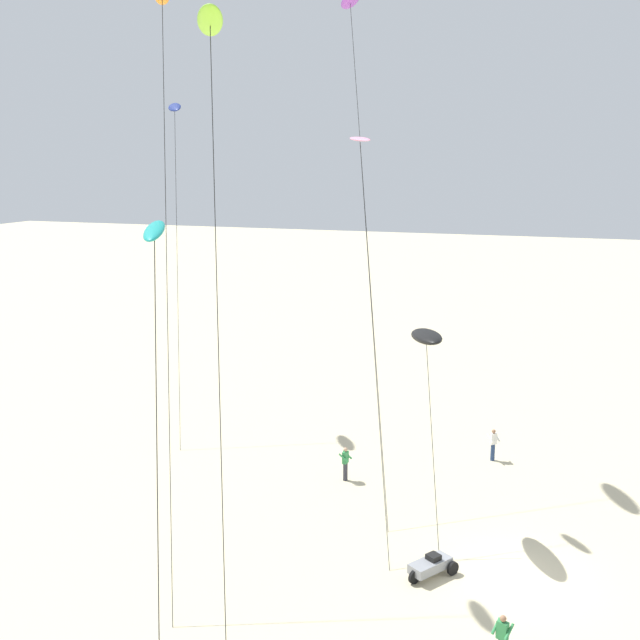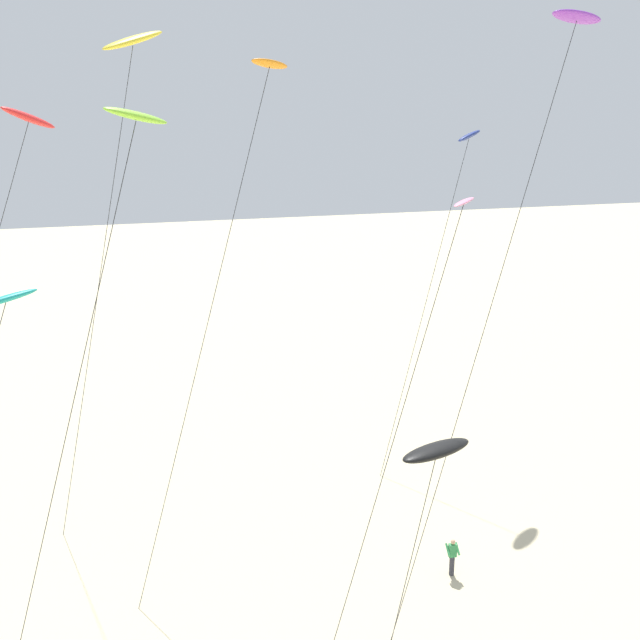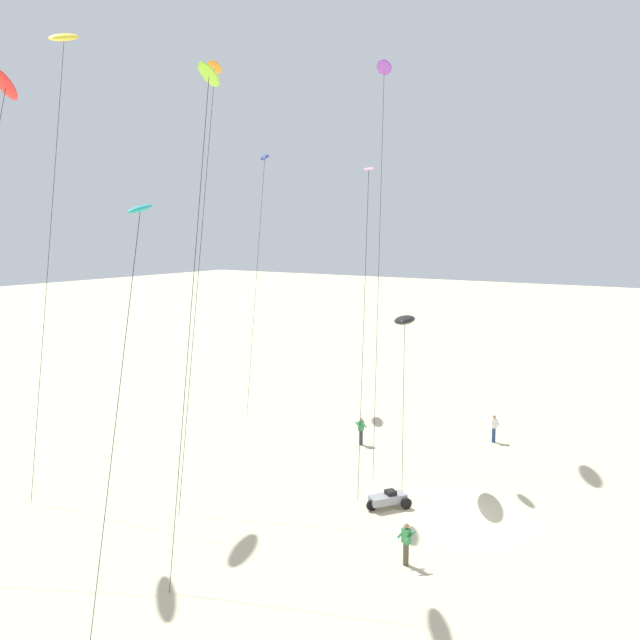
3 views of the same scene
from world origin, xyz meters
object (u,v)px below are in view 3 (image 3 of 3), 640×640
kite_navy (265,160)px  beach_buggy (388,499)px  kite_black (405,320)px  kite_flyer_nearest (406,543)px  kite_purple (384,70)px  kite_flyer_middle (494,428)px  kite_red (5,89)px  kite_teal (139,215)px  kite_orange (214,77)px  kite_lime (208,80)px  kite_yellow (64,40)px  kite_flyer_furthest (361,430)px  kite_pink (368,181)px

kite_navy → beach_buggy: bearing=-128.0°
kite_black → kite_flyer_nearest: kite_black is taller
kite_purple → beach_buggy: bearing=-150.3°
kite_flyer_nearest → kite_flyer_middle: (16.06, 1.96, 0.00)m
kite_red → kite_flyer_nearest: (4.19, -17.51, -17.83)m
kite_teal → kite_navy: bearing=28.2°
kite_orange → kite_lime: bearing=-139.8°
kite_lime → kite_orange: (5.62, 4.76, 1.74)m
kite_yellow → kite_flyer_furthest: kite_yellow is taller
kite_red → kite_flyer_furthest: (15.48, -9.12, -17.83)m
kite_navy → kite_flyer_nearest: bearing=-131.2°
kite_navy → kite_flyer_nearest: kite_navy is taller
kite_lime → kite_purple: bearing=3.3°
kite_navy → kite_purple: size_ratio=0.81×
kite_navy → kite_red: kite_red is taller
kite_pink → kite_orange: (-5.40, 6.09, 5.13)m
kite_flyer_furthest → kite_purple: bearing=15.9°
kite_teal → kite_flyer_middle: bearing=-16.7°
kite_yellow → kite_flyer_middle: kite_yellow is taller
kite_purple → kite_flyer_furthest: kite_purple is taller
kite_teal → kite_flyer_furthest: size_ratio=8.21×
kite_yellow → kite_teal: kite_yellow is taller
kite_purple → kite_flyer_middle: kite_purple is taller
kite_flyer_furthest → kite_teal: bearing=-179.7°
kite_pink → kite_orange: kite_orange is taller
kite_lime → kite_purple: (17.09, 0.99, 3.81)m
kite_pink → kite_teal: size_ratio=1.18×
beach_buggy → kite_purple: bearing=29.7°
kite_orange → beach_buggy: size_ratio=10.49×
kite_orange → kite_red: bearing=156.7°
kite_teal → kite_flyer_middle: size_ratio=8.21×
kite_purple → kite_navy: bearing=80.3°
kite_teal → kite_flyer_furthest: kite_teal is taller
kite_yellow → kite_red: size_ratio=1.17×
kite_yellow → kite_lime: size_ratio=1.19×
kite_teal → kite_red: kite_red is taller
kite_navy → kite_flyer_furthest: bearing=-119.2°
kite_teal → kite_flyer_middle: 25.26m
kite_lime → kite_flyer_nearest: kite_lime is taller
kite_lime → kite_flyer_furthest: size_ratio=11.56×
kite_flyer_middle → kite_flyer_furthest: (-4.77, 6.43, 0.00)m
kite_navy → kite_red: (-22.42, -3.29, 0.91)m
kite_navy → kite_black: 21.88m
kite_navy → kite_black: bearing=-121.6°
kite_navy → beach_buggy: kite_navy is taller
kite_flyer_furthest → kite_navy: bearing=60.8°
kite_pink → kite_red: kite_red is taller
kite_lime → kite_flyer_nearest: size_ratio=11.56×
kite_navy → kite_flyer_middle: 25.41m
kite_orange → kite_flyer_furthest: kite_orange is taller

